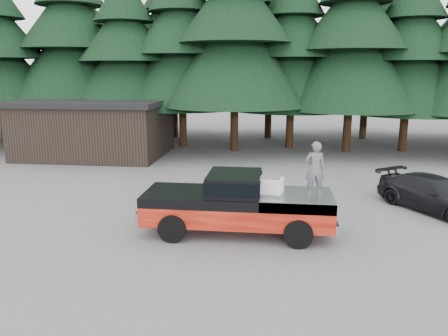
# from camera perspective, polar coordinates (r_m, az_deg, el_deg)

# --- Properties ---
(ground) EXTENTS (120.00, 120.00, 0.00)m
(ground) POSITION_cam_1_polar(r_m,az_deg,el_deg) (13.73, -0.47, -8.74)
(ground) COLOR #525255
(ground) RESTS_ON ground
(pickup_truck) EXTENTS (6.00, 2.04, 1.33)m
(pickup_truck) POSITION_cam_1_polar(r_m,az_deg,el_deg) (13.71, 1.76, -5.81)
(pickup_truck) COLOR red
(pickup_truck) RESTS_ON ground
(truck_cab) EXTENTS (1.66, 1.90, 0.59)m
(truck_cab) POSITION_cam_1_polar(r_m,az_deg,el_deg) (13.44, 1.37, -1.92)
(truck_cab) COLOR black
(truck_cab) RESTS_ON pickup_truck
(air_compressor) EXTENTS (0.80, 0.70, 0.48)m
(air_compressor) POSITION_cam_1_polar(r_m,az_deg,el_deg) (13.27, 6.13, -2.43)
(air_compressor) COLOR silver
(air_compressor) RESTS_ON pickup_truck
(man_on_bed) EXTENTS (0.64, 0.45, 1.64)m
(man_on_bed) POSITION_cam_1_polar(r_m,az_deg,el_deg) (13.24, 11.80, -0.08)
(man_on_bed) COLOR #505257
(man_on_bed) RESTS_ON pickup_truck
(parked_car) EXTENTS (3.92, 4.56, 1.26)m
(parked_car) POSITION_cam_1_polar(r_m,az_deg,el_deg) (17.53, 25.79, -3.08)
(parked_car) COLOR black
(parked_car) RESTS_ON ground
(utility_building) EXTENTS (8.40, 6.40, 3.30)m
(utility_building) POSITION_cam_1_polar(r_m,az_deg,el_deg) (27.07, -16.37, 5.13)
(utility_building) COLOR black
(utility_building) RESTS_ON ground
(treeline) EXTENTS (60.15, 16.05, 17.50)m
(treeline) POSITION_cam_1_polar(r_m,az_deg,el_deg) (30.00, 4.78, 17.90)
(treeline) COLOR black
(treeline) RESTS_ON ground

